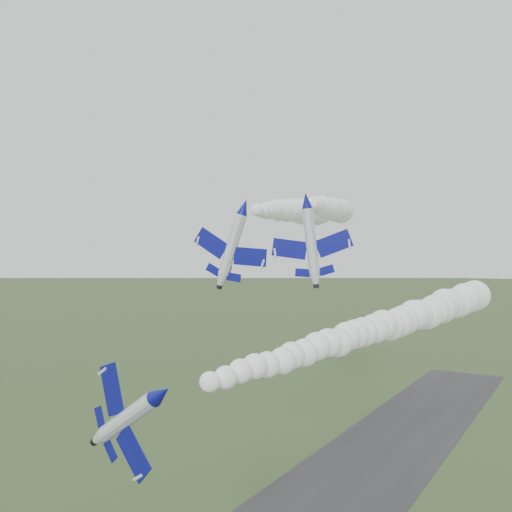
# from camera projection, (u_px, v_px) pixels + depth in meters

# --- Properties ---
(jet_lead) EXTENTS (5.75, 12.21, 8.60)m
(jet_lead) POSITION_uv_depth(u_px,v_px,m) (161.00, 394.00, 44.91)
(jet_lead) COLOR silver
(smoke_trail_jet_lead) EXTENTS (14.92, 57.83, 4.66)m
(smoke_trail_jet_lead) POSITION_uv_depth(u_px,v_px,m) (378.00, 328.00, 68.08)
(smoke_trail_jet_lead) COLOR white
(jet_pair_left) EXTENTS (10.15, 12.54, 4.09)m
(jet_pair_left) POSITION_uv_depth(u_px,v_px,m) (244.00, 207.00, 75.02)
(jet_pair_left) COLOR silver
(smoke_trail_jet_pair_left) EXTENTS (17.23, 56.86, 5.75)m
(smoke_trail_jet_pair_left) POSITION_uv_depth(u_px,v_px,m) (297.00, 211.00, 104.84)
(smoke_trail_jet_pair_left) COLOR white
(jet_pair_right) EXTENTS (10.26, 11.98, 3.07)m
(jet_pair_right) POSITION_uv_depth(u_px,v_px,m) (306.00, 200.00, 72.19)
(jet_pair_right) COLOR silver
(smoke_trail_jet_pair_right) EXTENTS (20.60, 51.28, 5.03)m
(smoke_trail_jet_pair_right) POSITION_uv_depth(u_px,v_px,m) (331.00, 209.00, 100.40)
(smoke_trail_jet_pair_right) COLOR white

